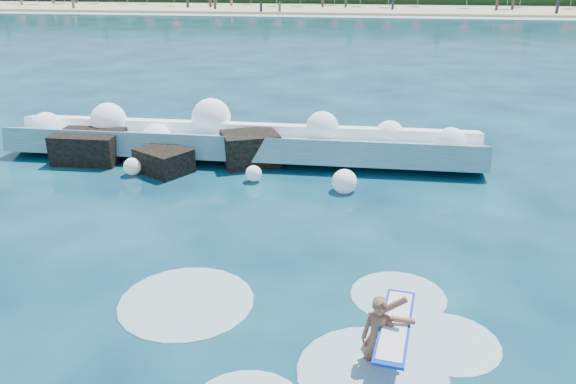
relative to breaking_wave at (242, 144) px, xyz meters
name	(u,v)px	position (x,y,z in m)	size (l,w,h in m)	color
ground	(211,270)	(1.01, -8.04, -0.50)	(200.00, 200.00, 0.00)	#071D38
beach	(347,9)	(1.01, 69.96, -0.30)	(140.00, 20.00, 0.40)	tan
wet_band	(344,16)	(1.01, 58.96, -0.46)	(140.00, 5.00, 0.08)	silver
breaking_wave	(242,144)	(0.00, 0.00, 0.00)	(16.74, 2.66, 1.44)	teal
rock_cluster	(161,152)	(-2.62, -1.12, -0.09)	(7.99, 3.25, 1.31)	black
surfer_with_board	(382,336)	(4.78, -10.80, 0.09)	(1.01, 2.83, 1.60)	brown
wave_spray	(219,130)	(-0.80, -0.07, 0.47)	(15.39, 4.56, 2.03)	white
surf_foam	(308,337)	(3.47, -10.22, -0.50)	(9.08, 5.67, 0.14)	silver
beachgoers	(315,4)	(-3.47, 66.28, 0.60)	(97.61, 12.12, 1.94)	#3F332D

